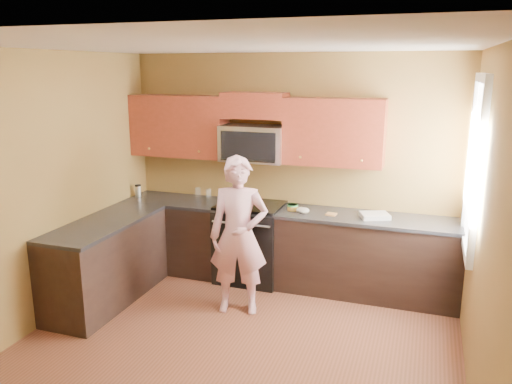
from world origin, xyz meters
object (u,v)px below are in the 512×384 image
at_px(stove, 250,242).
at_px(microwave, 254,161).
at_px(travel_mug, 138,197).
at_px(frying_pan, 239,205).
at_px(butter_tub, 293,210).
at_px(woman, 239,236).

distance_m(stove, microwave, 0.98).
bearing_deg(travel_mug, frying_pan, -1.06).
bearing_deg(frying_pan, travel_mug, 173.12).
xyz_separation_m(butter_tub, travel_mug, (-2.02, -0.05, 0.00)).
bearing_deg(woman, microwave, 85.82).
distance_m(butter_tub, travel_mug, 2.02).
xyz_separation_m(microwave, frying_pan, (-0.12, -0.20, -0.50)).
bearing_deg(woman, travel_mug, 140.94).
bearing_deg(microwave, frying_pan, -120.73).
bearing_deg(butter_tub, microwave, 166.65).
xyz_separation_m(microwave, butter_tub, (0.52, -0.12, -0.53)).
relative_size(microwave, frying_pan, 1.85).
height_order(microwave, travel_mug, microwave).
distance_m(microwave, woman, 1.14).
xyz_separation_m(microwave, travel_mug, (-1.50, -0.17, -0.53)).
bearing_deg(butter_tub, frying_pan, -173.53).
distance_m(woman, butter_tub, 0.90).
relative_size(microwave, butter_tub, 6.12).
xyz_separation_m(frying_pan, travel_mug, (-1.38, 0.03, -0.03)).
distance_m(microwave, butter_tub, 0.75).
relative_size(butter_tub, travel_mug, 0.75).
distance_m(woman, frying_pan, 0.81).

